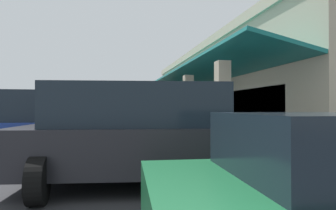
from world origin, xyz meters
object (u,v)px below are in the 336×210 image
at_px(transit_bus, 115,104).
at_px(potted_palm, 149,116).
at_px(parked_suv_charcoal, 142,134).
at_px(parked_suv_blue, 66,126).
at_px(pedestrian, 54,120).

height_order(transit_bus, potted_palm, transit_bus).
distance_m(parked_suv_charcoal, potted_palm, 23.36).
distance_m(parked_suv_blue, parked_suv_charcoal, 3.22).
height_order(pedestrian, potted_palm, potted_palm).
distance_m(transit_bus, potted_palm, 5.57).
distance_m(parked_suv_charcoal, pedestrian, 7.53).
bearing_deg(parked_suv_blue, potted_palm, 165.72).
xyz_separation_m(parked_suv_charcoal, potted_palm, (-23.11, 3.41, -0.29)).
bearing_deg(pedestrian, parked_suv_blue, 13.87).
bearing_deg(parked_suv_blue, pedestrian, -166.13).
bearing_deg(parked_suv_charcoal, pedestrian, -157.78).
bearing_deg(pedestrian, parked_suv_charcoal, 22.22).
relative_size(pedestrian, potted_palm, 0.59).
xyz_separation_m(transit_bus, pedestrian, (11.95, -2.76, -0.84)).
bearing_deg(parked_suv_blue, parked_suv_charcoal, 33.71).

